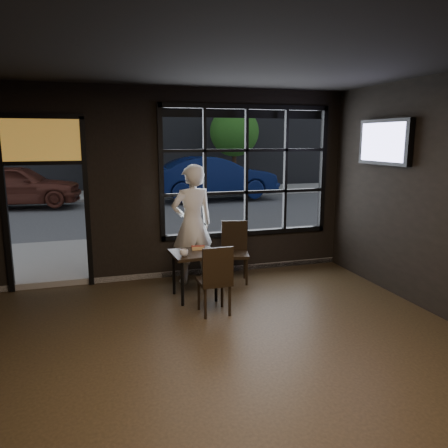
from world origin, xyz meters
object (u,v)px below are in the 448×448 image
object	(u,v)px
navy_car	(214,177)
chair_near	(214,279)
cafe_table	(194,275)
man	(192,224)

from	to	relation	value
navy_car	chair_near	bearing A→B (deg)	162.42
cafe_table	chair_near	bearing A→B (deg)	-82.56
cafe_table	chair_near	size ratio (longest dim) A/B	0.73
chair_near	navy_car	bearing A→B (deg)	-106.72
man	navy_car	world-z (taller)	man
chair_near	navy_car	size ratio (longest dim) A/B	0.20
cafe_table	navy_car	distance (m)	10.57
cafe_table	man	world-z (taller)	man
cafe_table	navy_car	size ratio (longest dim) A/B	0.15
chair_near	man	distance (m)	1.49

